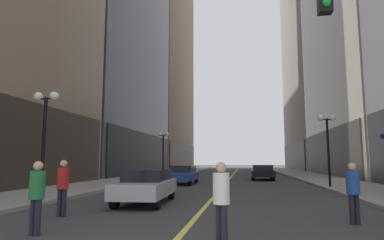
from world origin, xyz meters
name	(u,v)px	position (x,y,z in m)	size (l,w,h in m)	color
ground_plane	(232,175)	(0.00, 35.00, 0.00)	(200.00, 200.00, 0.00)	#38383A
sidewalk_left	(164,174)	(-8.25, 35.00, 0.07)	(4.50, 78.00, 0.15)	gray
sidewalk_right	(306,175)	(8.25, 35.00, 0.07)	(4.50, 78.00, 0.15)	gray
lane_centre_stripe	(232,175)	(0.00, 35.00, 0.00)	(0.16, 70.00, 0.01)	#E5D64C
building_left_far	(150,16)	(-17.75, 60.00, 32.21)	(14.68, 26.00, 64.57)	gray
building_right_far	(316,19)	(15.78, 60.00, 29.25)	(10.75, 26.00, 58.71)	#A8A399
car_silver	(147,185)	(-2.39, 8.66, 0.72)	(1.93, 4.38, 1.32)	#B7B7BC
car_blue	(183,174)	(-3.01, 19.60, 0.72)	(1.84, 4.06, 1.32)	navy
car_black	(262,172)	(2.98, 25.99, 0.72)	(1.95, 4.73, 1.32)	black
pedestrian_in_white_shirt	(221,196)	(0.97, 2.73, 0.95)	(0.48, 0.48, 1.63)	black
pedestrian_in_blue_hoodie	(353,188)	(4.29, 5.39, 0.93)	(0.45, 0.45, 1.61)	black
pedestrian_in_green_parka	(37,192)	(-3.22, 2.88, 0.96)	(0.43, 0.43, 1.65)	black
pedestrian_in_red_jacket	(63,183)	(-4.00, 5.29, 0.98)	(0.37, 0.37, 1.68)	black
street_lamp_left_near	(45,121)	(-6.40, 7.85, 3.26)	(1.06, 0.36, 4.43)	black
street_lamp_left_far	(163,145)	(-6.40, 27.22, 3.26)	(1.06, 0.36, 4.43)	black
street_lamp_right_mid	(327,134)	(6.40, 16.63, 3.26)	(1.06, 0.36, 4.43)	black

